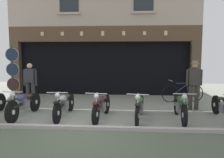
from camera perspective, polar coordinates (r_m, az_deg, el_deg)
ground at (r=5.20m, az=-9.94°, el=-16.67°), size 21.09×22.00×0.18m
shop_facade at (r=12.71m, az=-1.30°, el=4.85°), size 9.39×4.42×6.04m
motorcycle_left at (r=7.70m, az=-21.30°, el=-5.80°), size 0.62×2.07×0.93m
motorcycle_center_left at (r=7.33m, az=-11.99°, el=-6.20°), size 0.62×2.07×0.90m
motorcycle_center at (r=6.95m, az=-2.66°, el=-6.73°), size 0.62×1.95×0.90m
motorcycle_center_right at (r=6.90m, az=6.99°, el=-6.89°), size 0.62×1.98×0.90m
motorcycle_right at (r=7.14m, az=16.86°, el=-6.57°), size 0.62×2.03×0.92m
salesman_left at (r=9.53m, az=-19.97°, el=-0.61°), size 0.56×0.25×1.63m
shopkeeper_center at (r=8.54m, az=20.04°, el=-0.86°), size 0.56×0.34×1.75m
tyre_sign_pole at (r=10.33m, az=-23.81°, el=2.07°), size 0.57×0.06×2.29m
advert_board_near at (r=11.04m, az=6.62°, el=4.48°), size 0.82×0.03×1.03m
advert_board_far at (r=11.12m, az=11.41°, el=4.89°), size 0.80×0.03×1.08m
leaning_bicycle at (r=9.90m, az=17.47°, el=-3.32°), size 1.78×0.50×0.95m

